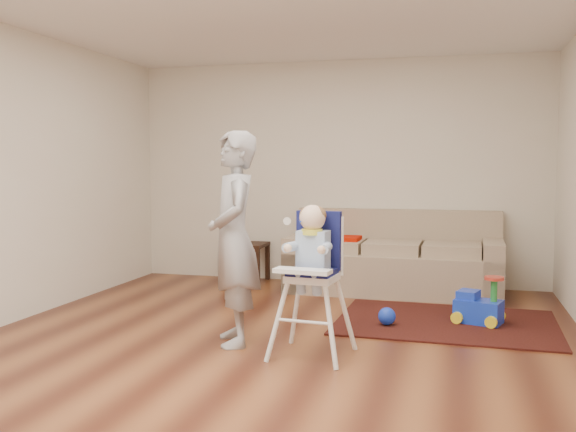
% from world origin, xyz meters
% --- Properties ---
extents(ground, '(5.50, 5.50, 0.00)m').
position_xyz_m(ground, '(0.00, 0.00, 0.00)').
color(ground, '#431C10').
rests_on(ground, ground).
extents(room_envelope, '(5.04, 5.52, 2.72)m').
position_xyz_m(room_envelope, '(0.00, 0.53, 1.88)').
color(room_envelope, beige).
rests_on(room_envelope, ground).
extents(sofa, '(2.40, 1.03, 0.92)m').
position_xyz_m(sofa, '(0.74, 2.30, 0.46)').
color(sofa, gray).
rests_on(sofa, ground).
extents(side_table, '(0.48, 0.48, 0.48)m').
position_xyz_m(side_table, '(-1.08, 2.49, 0.24)').
color(side_table, black).
rests_on(side_table, ground).
extents(area_rug, '(1.99, 1.52, 0.02)m').
position_xyz_m(area_rug, '(1.35, 0.96, 0.01)').
color(area_rug, black).
rests_on(area_rug, ground).
extents(ride_on_toy, '(0.47, 0.40, 0.44)m').
position_xyz_m(ride_on_toy, '(1.63, 0.99, 0.24)').
color(ride_on_toy, blue).
rests_on(ride_on_toy, area_rug).
extents(toy_ball, '(0.16, 0.16, 0.16)m').
position_xyz_m(toy_ball, '(0.84, 0.70, 0.09)').
color(toy_ball, blue).
rests_on(toy_ball, area_rug).
extents(high_chair, '(0.59, 0.59, 1.16)m').
position_xyz_m(high_chair, '(0.38, -0.32, 0.56)').
color(high_chair, white).
rests_on(high_chair, ground).
extents(adult, '(0.64, 0.74, 1.72)m').
position_xyz_m(adult, '(-0.30, -0.16, 0.86)').
color(adult, '#9B9B9E').
rests_on(adult, ground).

